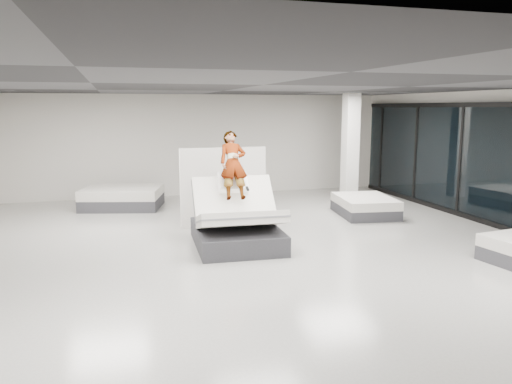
% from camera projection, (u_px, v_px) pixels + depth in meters
% --- Properties ---
extents(room, '(14.00, 14.04, 3.20)m').
position_uv_depth(room, '(264.00, 172.00, 9.32)').
color(room, '#A7A69E').
rests_on(room, ground).
extents(hero_bed, '(1.78, 2.30, 1.47)m').
position_uv_depth(hero_bed, '(237.00, 224.00, 10.14)').
color(hero_bed, '#323236').
rests_on(hero_bed, floor).
extents(person, '(0.64, 1.53, 1.18)m').
position_uv_depth(person, '(233.00, 178.00, 10.31)').
color(person, slate).
rests_on(person, hero_bed).
extents(remote, '(0.06, 0.14, 0.08)m').
position_uv_depth(remote, '(247.00, 189.00, 10.06)').
color(remote, black).
rests_on(remote, person).
extents(divider_panel, '(2.05, 0.10, 1.87)m').
position_uv_depth(divider_panel, '(224.00, 187.00, 11.80)').
color(divider_panel, white).
rests_on(divider_panel, floor).
extents(flat_bed_right_far, '(1.56, 1.94, 0.49)m').
position_uv_depth(flat_bed_right_far, '(365.00, 206.00, 13.05)').
color(flat_bed_right_far, '#323236').
rests_on(flat_bed_right_far, floor).
extents(flat_bed_left_far, '(2.42, 2.05, 0.58)m').
position_uv_depth(flat_bed_left_far, '(123.00, 198.00, 14.01)').
color(flat_bed_left_far, '#323236').
rests_on(flat_bed_left_far, floor).
extents(column, '(0.40, 0.40, 3.20)m').
position_uv_depth(column, '(350.00, 148.00, 14.66)').
color(column, silver).
rests_on(column, floor).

